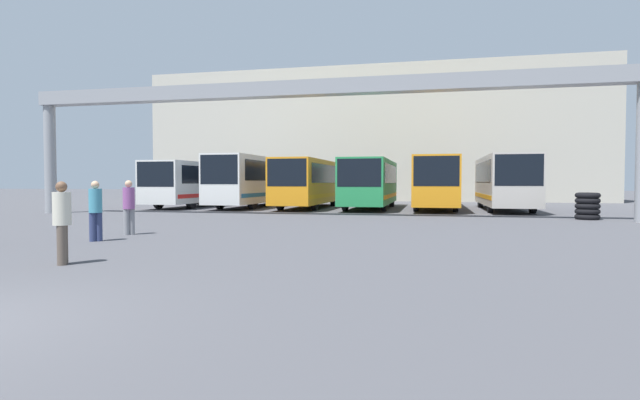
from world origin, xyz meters
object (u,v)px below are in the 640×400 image
Objects in this scene: bus_slot_0 at (196,181)px; bus_slot_5 at (504,180)px; pedestrian_mid_left at (96,209)px; tire_stack at (588,206)px; pedestrian_near_center at (129,206)px; bus_slot_4 at (435,180)px; bus_slot_1 at (254,179)px; bus_slot_2 at (309,181)px; pedestrian_near_right at (62,220)px; bus_slot_3 at (370,181)px.

bus_slot_0 is 19.87m from bus_slot_5.
pedestrian_mid_left reaches higher than tire_stack.
bus_slot_4 is at bearing -166.76° from pedestrian_near_center.
bus_slot_1 is 1.13× the size of bus_slot_2.
bus_slot_4 reaches higher than tire_stack.
pedestrian_near_right is 21.02m from tire_stack.
bus_slot_1 reaches higher than pedestrian_mid_left.
pedestrian_near_center is (-13.55, -17.17, -0.90)m from bus_slot_5.
pedestrian_near_center is (-1.63, -17.13, -0.84)m from bus_slot_2.
pedestrian_near_center is 1.02× the size of pedestrian_near_right.
bus_slot_0 is 19.99m from pedestrian_mid_left.
bus_slot_4 is at bearing 1.54° from bus_slot_1.
bus_slot_3 reaches higher than pedestrian_near_center.
bus_slot_2 is at bearing -173.08° from bus_slot_4.
bus_slot_1 is 15.90m from bus_slot_5.
bus_slot_1 is at bearing -126.45° from pedestrian_mid_left.
pedestrian_near_center is (-9.57, -18.09, -0.88)m from bus_slot_4.
bus_slot_0 is at bearing -11.13° from pedestrian_near_right.
bus_slot_3 reaches higher than pedestrian_near_right.
pedestrian_mid_left is at bearing -115.49° from bus_slot_4.
pedestrian_near_center is 1.01× the size of pedestrian_mid_left.
bus_slot_5 reaches higher than pedestrian_near_center.
bus_slot_0 is 11.92m from bus_slot_3.
pedestrian_near_right is (4.41, -23.16, -1.01)m from bus_slot_1.
bus_slot_1 is at bearing 175.36° from bus_slot_3.
bus_slot_1 is at bearing 157.80° from tire_stack.
bus_slot_4 reaches higher than bus_slot_0.
bus_slot_2 is at bearing -138.21° from pedestrian_mid_left.
bus_slot_0 is 18.30m from pedestrian_near_center.
bus_slot_4 is 7.13× the size of pedestrian_near_right.
pedestrian_mid_left reaches higher than pedestrian_near_right.
bus_slot_3 is at bearing -149.83° from pedestrian_mid_left.
bus_slot_5 is (11.92, 0.05, 0.06)m from bus_slot_2.
tire_stack is at bearing 173.14° from pedestrian_mid_left.
bus_slot_2 is 8.00m from bus_slot_4.
bus_slot_1 is 7.97m from bus_slot_3.
pedestrian_near_center is at bearing -128.27° from bus_slot_5.
bus_slot_0 is at bearing -179.96° from bus_slot_5.
tire_stack is (14.08, 15.61, -0.30)m from pedestrian_near_right.
bus_slot_1 is at bearing -20.74° from pedestrian_near_right.
bus_slot_4 is 22.00m from pedestrian_mid_left.
pedestrian_mid_left is (0.11, -1.76, -0.01)m from pedestrian_near_center.
bus_slot_5 reaches higher than bus_slot_3.
tire_stack is at bearing -17.15° from bus_slot_0.
bus_slot_0 is 4.02m from bus_slot_1.
bus_slot_3 is at bearing -166.37° from bus_slot_4.
bus_slot_1 is 11.92m from bus_slot_4.
bus_slot_4 is 10.03× the size of tire_stack.
bus_slot_5 reaches higher than bus_slot_4.
pedestrian_mid_left is at bearing -94.58° from bus_slot_2.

